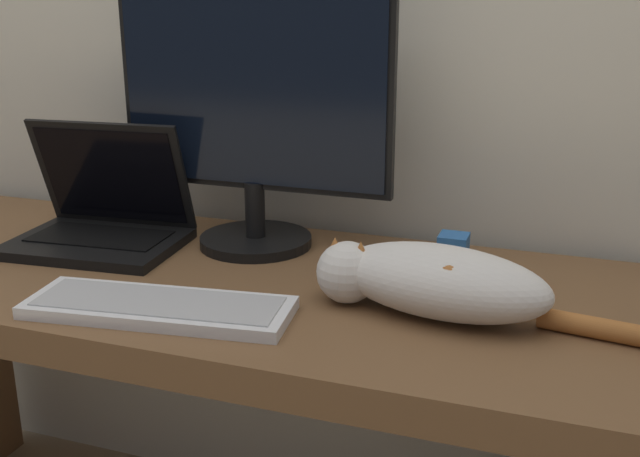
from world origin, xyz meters
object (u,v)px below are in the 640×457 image
Objects in this scene: monitor at (253,111)px; external_keyboard at (159,307)px; laptop at (102,221)px; cat at (432,279)px.

monitor reaches higher than external_keyboard.
laptop is (-0.30, -0.10, -0.22)m from monitor.
monitor is at bearing 159.59° from cat.
monitor reaches higher than cat.
external_keyboard is 0.82× the size of cat.
cat reaches higher than external_keyboard.
external_keyboard is at bearing -47.31° from laptop.
monitor is 1.27× the size of external_keyboard.
laptop is at bearing 178.50° from cat.
laptop reaches higher than external_keyboard.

